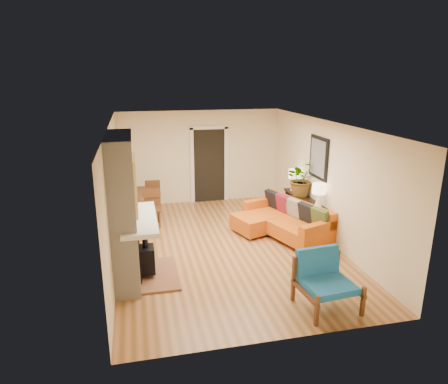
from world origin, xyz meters
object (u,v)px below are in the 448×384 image
Objects in this scene: blue_chair at (324,277)px; console_table at (304,204)px; sofa at (289,220)px; lamp_near at (319,193)px; lamp_far at (294,177)px; houseplant at (302,178)px; ottoman at (254,223)px; dining_table at (150,196)px.

blue_chair is 0.50× the size of console_table.
sofa is at bearing -143.31° from console_table.
lamp_far is (0.00, 1.38, 0.00)m from lamp_near.
blue_chair is at bearing -107.27° from houseplant.
houseplant reaches higher than ottoman.
console_table is at bearing -90.00° from lamp_far.
lamp_near is (0.53, -0.30, 0.69)m from sofa.
lamp_far is (1.07, 3.89, 0.58)m from blue_chair.
lamp_far is at bearing 90.00° from console_table.
sofa is 1.26× the size of console_table.
houseplant is (-0.01, -0.47, 0.09)m from lamp_far.
lamp_near is 0.92m from houseplant.
console_table is 3.43× the size of lamp_near.
console_table is at bearing 90.00° from lamp_near.
ottoman is at bearing -34.48° from dining_table.
blue_chair is at bearing -108.49° from console_table.
houseplant is at bearing 92.70° from console_table.
houseplant reaches higher than blue_chair.
dining_table is at bearing 148.11° from sofa.
dining_table is (-2.28, 1.57, 0.33)m from ottoman.
blue_chair is at bearing -100.88° from sofa.
blue_chair is 4.08m from lamp_far.
houseplant is (-0.01, 0.91, 0.09)m from lamp_near.
lamp_far is (1.27, 0.76, 0.82)m from ottoman.
sofa is at bearing -22.93° from ottoman.
blue_chair is 2.79m from lamp_near.
console_table is at bearing -22.65° from dining_table.
ottoman is 1.64m from lamp_near.
console_table is 0.83m from lamp_far.
ottoman is 0.64× the size of dining_table.
ottoman is 1.13× the size of blue_chair.
sofa is 3.57m from dining_table.
sofa is 2.23× the size of ottoman.
lamp_near and lamp_far have the same top height.
dining_table is at bearing 167.24° from lamp_far.
console_table is at bearing -87.30° from houseplant.
sofa is 2.53× the size of blue_chair.
houseplant is (0.52, 0.61, 0.78)m from sofa.
dining_table reaches higher than console_table.
sofa is 2.87m from blue_chair.
lamp_far is at bearing 30.90° from ottoman.
sofa is 1.39m from lamp_far.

